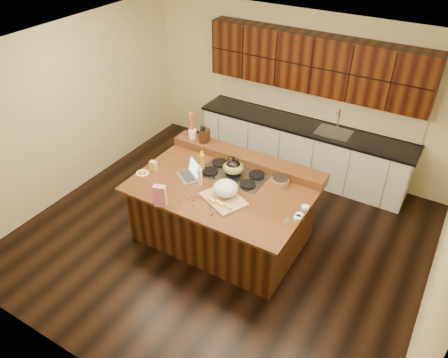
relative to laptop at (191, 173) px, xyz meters
The scene contains 35 objects.
room 0.61m from the laptop, ahead, with size 5.52×5.02×2.72m.
island 0.71m from the laptop, ahead, with size 2.40×1.60×0.92m.
back_ledge 0.88m from the laptop, 56.68° to the left, with size 2.40×0.30×0.12m, color black.
cooktop 0.59m from the laptop, 34.81° to the left, with size 0.92×0.52×0.05m.
back_counter 2.39m from the laptop, 70.87° to the left, with size 3.70×0.66×2.40m.
kettle 0.60m from the laptop, 34.81° to the left, with size 0.22×0.22×0.20m, color black.
green_bowl 0.59m from the laptop, 34.81° to the left, with size 0.29×0.29×0.16m, color olive.
laptop is the anchor object (origin of this frame).
oil_bottle 0.22m from the laptop, 72.93° to the left, with size 0.07×0.07×0.27m, color #B98F20.
vinegar_bottle 0.24m from the laptop, 22.90° to the right, with size 0.06×0.06×0.25m, color silver.
wooden_tray 0.67m from the laptop, 14.04° to the right, with size 0.68×0.61×0.23m.
ramekin_a 1.64m from the laptop, ahead, with size 0.10×0.10×0.04m, color white.
ramekin_b 1.64m from the laptop, ahead, with size 0.10×0.10×0.04m, color white.
ramekin_c 1.64m from the laptop, ahead, with size 0.10×0.10×0.04m, color white.
strainer_bowl 1.23m from the laptop, 22.25° to the left, with size 0.24×0.24×0.09m, color #996B3F.
kitchen_timer 1.54m from the laptop, ahead, with size 0.08×0.08×0.07m, color silver.
pink_bag 0.73m from the laptop, 87.00° to the right, with size 0.16×0.08×0.29m, color pink.
candy_plate 0.69m from the laptop, 155.28° to the right, with size 0.18×0.18×0.01m, color white.
package_box 0.56m from the laptop, 165.87° to the right, with size 0.10×0.07×0.14m, color gold.
utensil_crock 0.88m from the laptop, 122.36° to the left, with size 0.12×0.12×0.14m, color white.
knife_block 0.79m from the laptop, 108.31° to the left, with size 0.10×0.16×0.20m, color black.
gumdrop_0 0.56m from the laptop, 52.42° to the right, with size 0.02×0.02×0.02m, color red.
gumdrop_1 0.89m from the laptop, 39.50° to the right, with size 0.02×0.02×0.02m, color #198C26.
gumdrop_2 0.90m from the laptop, 38.11° to the right, with size 0.02×0.02×0.02m, color red.
gumdrop_3 0.86m from the laptop, 36.65° to the right, with size 0.02×0.02×0.02m, color #198C26.
gumdrop_4 0.48m from the laptop, 53.42° to the right, with size 0.02×0.02×0.02m, color red.
gumdrop_5 0.66m from the laptop, 52.92° to the right, with size 0.02×0.02×0.02m, color #198C26.
gumdrop_6 0.53m from the laptop, 41.80° to the right, with size 0.02×0.02×0.02m, color red.
gumdrop_7 0.52m from the laptop, 58.56° to the right, with size 0.02×0.02×0.02m, color #198C26.
gumdrop_8 0.87m from the laptop, 38.67° to the right, with size 0.02×0.02×0.02m, color red.
gumdrop_9 0.76m from the laptop, 37.46° to the right, with size 0.02×0.02×0.02m, color #198C26.
gumdrop_10 0.50m from the laptop, 47.87° to the right, with size 0.02×0.02×0.02m, color red.
gumdrop_11 0.60m from the laptop, 68.05° to the right, with size 0.02×0.02×0.02m, color #198C26.
gumdrop_12 0.76m from the laptop, 48.46° to the right, with size 0.02×0.02×0.02m, color red.
gumdrop_13 0.77m from the laptop, 27.76° to the right, with size 0.02×0.02×0.02m, color #198C26.
Camera 1 is at (2.48, -4.08, 4.36)m, focal length 35.00 mm.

